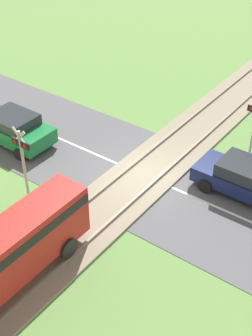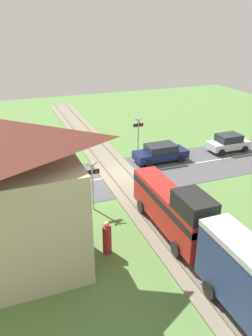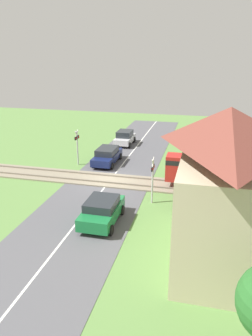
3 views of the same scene
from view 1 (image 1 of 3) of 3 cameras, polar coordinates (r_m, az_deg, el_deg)
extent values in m
plane|color=#5B8442|center=(20.33, 2.21, -0.95)|extent=(60.00, 60.00, 0.00)
cube|color=#515156|center=(20.32, 2.22, -0.92)|extent=(48.00, 6.40, 0.02)
cube|color=silver|center=(20.31, 2.22, -0.90)|extent=(48.00, 0.12, 0.00)
cube|color=gray|center=(20.29, 2.22, -0.81)|extent=(2.80, 48.00, 0.12)
cube|color=slate|center=(19.91, 3.93, -1.28)|extent=(0.10, 48.00, 0.12)
cube|color=slate|center=(20.55, 0.57, 0.18)|extent=(0.10, 48.00, 0.12)
cube|color=red|center=(15.13, -14.73, -10.44)|extent=(1.35, 6.57, 1.90)
cube|color=black|center=(14.76, -15.04, -9.05)|extent=(1.37, 6.57, 0.36)
cylinder|color=black|center=(16.32, -6.98, -9.72)|extent=(0.14, 0.76, 0.76)
cylinder|color=black|center=(17.10, -10.59, -7.57)|extent=(0.14, 0.76, 0.76)
cube|color=#141E4C|center=(19.56, 14.60, -1.73)|extent=(4.39, 1.74, 0.63)
cube|color=#23282D|center=(19.22, 14.86, -0.36)|extent=(2.41, 1.60, 0.54)
cylinder|color=black|center=(19.52, 9.64, -2.23)|extent=(0.60, 0.18, 0.60)
cylinder|color=black|center=(20.80, 11.93, 0.20)|extent=(0.60, 0.18, 0.60)
cube|color=#197038|center=(22.77, -13.44, 4.49)|extent=(3.85, 1.84, 0.71)
cube|color=#23282D|center=(22.47, -13.65, 5.78)|extent=(2.12, 1.69, 0.48)
cylinder|color=black|center=(22.65, -9.49, 3.78)|extent=(0.60, 0.18, 0.60)
cylinder|color=black|center=(21.65, -12.86, 1.63)|extent=(0.60, 0.18, 0.60)
cylinder|color=black|center=(24.29, -13.73, 5.61)|extent=(0.60, 0.18, 0.60)
sphere|color=red|center=(20.84, 15.07, 7.01)|extent=(0.18, 0.18, 0.18)
cylinder|color=#B7B7B7|center=(18.81, -12.35, 0.44)|extent=(0.12, 0.12, 3.07)
cube|color=black|center=(18.26, -12.75, 2.94)|extent=(0.90, 0.08, 0.28)
sphere|color=red|center=(18.44, -13.32, 3.20)|extent=(0.18, 0.18, 0.18)
sphere|color=red|center=(18.08, -12.16, 2.66)|extent=(0.18, 0.18, 0.18)
cube|color=silver|center=(18.10, -12.87, 3.73)|extent=(0.72, 0.04, 0.72)
cube|color=silver|center=(18.10, -12.87, 3.73)|extent=(0.72, 0.04, 0.72)
camera|label=2|loc=(18.04, -76.65, 2.76)|focal=35.00mm
camera|label=3|loc=(32.71, -46.02, 21.89)|focal=35.00mm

